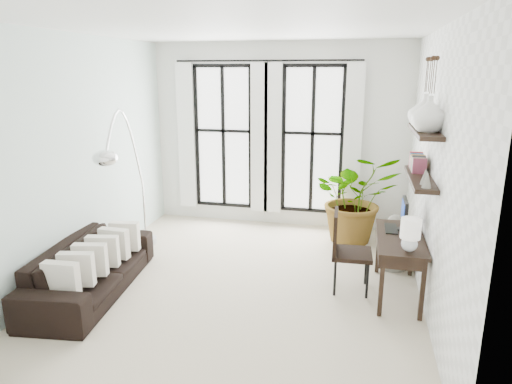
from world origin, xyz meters
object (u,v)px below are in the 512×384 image
(sofa, at_px, (91,268))
(desk, at_px, (400,242))
(buddha, at_px, (393,245))
(plant, at_px, (355,198))
(desk_chair, at_px, (345,246))
(arc_lamp, at_px, (124,145))

(sofa, bearing_deg, desk, -85.24)
(sofa, relative_size, buddha, 2.83)
(buddha, bearing_deg, desk, -90.12)
(plant, xyz_separation_m, desk, (0.57, -1.82, -0.02))
(sofa, xyz_separation_m, plant, (3.18, 2.56, 0.41))
(desk_chair, height_order, buddha, desk_chair)
(desk_chair, bearing_deg, sofa, -168.03)
(sofa, relative_size, desk_chair, 2.13)
(desk_chair, xyz_separation_m, buddha, (0.66, 0.86, -0.26))
(desk, relative_size, arc_lamp, 0.58)
(arc_lamp, xyz_separation_m, buddha, (3.65, 0.77, -1.41))
(plant, bearing_deg, arc_lamp, -151.23)
(sofa, height_order, desk_chair, desk_chair)
(sofa, distance_m, buddha, 4.09)
(arc_lamp, bearing_deg, plant, 28.77)
(desk_chair, bearing_deg, desk, -5.99)
(desk_chair, relative_size, buddha, 1.33)
(desk_chair, relative_size, arc_lamp, 0.46)
(desk_chair, bearing_deg, plant, 84.95)
(buddha, bearing_deg, desk_chair, -127.53)
(plant, distance_m, desk, 1.91)
(sofa, xyz_separation_m, desk_chair, (3.09, 0.78, 0.27))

